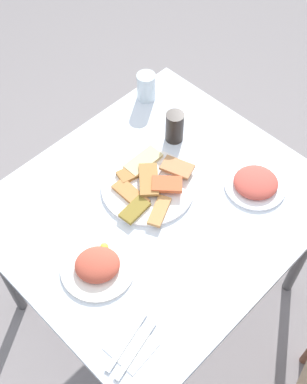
{
  "coord_description": "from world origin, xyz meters",
  "views": [
    {
      "loc": [
        0.68,
        0.66,
        2.13
      ],
      "look_at": [
        -0.01,
        -0.03,
        0.77
      ],
      "focal_mm": 46.84,
      "sensor_mm": 36.0,
      "label": 1
    }
  ],
  "objects_px": {
    "fork": "(127,341)",
    "paper_napkin": "(131,346)",
    "dining_table": "(157,217)",
    "soda_can": "(175,127)",
    "drinking_glass": "(146,87)",
    "salad_plate_greens": "(255,183)",
    "spoon": "(136,350)",
    "salad_plate_rice": "(98,266)",
    "pide_platter": "(148,185)"
  },
  "relations": [
    {
      "from": "paper_napkin",
      "to": "fork",
      "type": "height_order",
      "value": "fork"
    },
    {
      "from": "dining_table",
      "to": "drinking_glass",
      "type": "height_order",
      "value": "drinking_glass"
    },
    {
      "from": "drinking_glass",
      "to": "fork",
      "type": "relative_size",
      "value": 0.58
    },
    {
      "from": "dining_table",
      "to": "spoon",
      "type": "xyz_separation_m",
      "value": [
        0.39,
        0.3,
        0.09
      ]
    },
    {
      "from": "pide_platter",
      "to": "paper_napkin",
      "type": "bearing_deg",
      "value": 40.19
    },
    {
      "from": "dining_table",
      "to": "soda_can",
      "type": "height_order",
      "value": "soda_can"
    },
    {
      "from": "salad_plate_greens",
      "to": "paper_napkin",
      "type": "bearing_deg",
      "value": 8.34
    },
    {
      "from": "paper_napkin",
      "to": "fork",
      "type": "relative_size",
      "value": 0.59
    },
    {
      "from": "dining_table",
      "to": "soda_can",
      "type": "bearing_deg",
      "value": -147.41
    },
    {
      "from": "pide_platter",
      "to": "salad_plate_greens",
      "type": "relative_size",
      "value": 1.54
    },
    {
      "from": "dining_table",
      "to": "paper_napkin",
      "type": "xyz_separation_m",
      "value": [
        0.39,
        0.29,
        0.08
      ]
    },
    {
      "from": "drinking_glass",
      "to": "fork",
      "type": "xyz_separation_m",
      "value": [
        0.73,
        0.66,
        -0.05
      ]
    },
    {
      "from": "dining_table",
      "to": "paper_napkin",
      "type": "height_order",
      "value": "paper_napkin"
    },
    {
      "from": "soda_can",
      "to": "drinking_glass",
      "type": "relative_size",
      "value": 1.08
    },
    {
      "from": "spoon",
      "to": "fork",
      "type": "bearing_deg",
      "value": -102.47
    },
    {
      "from": "drinking_glass",
      "to": "fork",
      "type": "distance_m",
      "value": 0.98
    },
    {
      "from": "soda_can",
      "to": "dining_table",
      "type": "bearing_deg",
      "value": 32.59
    },
    {
      "from": "spoon",
      "to": "paper_napkin",
      "type": "bearing_deg",
      "value": -102.47
    },
    {
      "from": "salad_plate_greens",
      "to": "fork",
      "type": "xyz_separation_m",
      "value": [
        0.68,
        0.08,
        -0.01
      ]
    },
    {
      "from": "dining_table",
      "to": "fork",
      "type": "relative_size",
      "value": 5.29
    },
    {
      "from": "salad_plate_greens",
      "to": "drinking_glass",
      "type": "distance_m",
      "value": 0.58
    },
    {
      "from": "salad_plate_greens",
      "to": "drinking_glass",
      "type": "relative_size",
      "value": 1.88
    },
    {
      "from": "soda_can",
      "to": "drinking_glass",
      "type": "xyz_separation_m",
      "value": [
        -0.08,
        -0.23,
        -0.0
      ]
    },
    {
      "from": "pide_platter",
      "to": "soda_can",
      "type": "bearing_deg",
      "value": -157.96
    },
    {
      "from": "pide_platter",
      "to": "salad_plate_greens",
      "type": "distance_m",
      "value": 0.37
    },
    {
      "from": "dining_table",
      "to": "paper_napkin",
      "type": "relative_size",
      "value": 8.99
    },
    {
      "from": "salad_plate_greens",
      "to": "fork",
      "type": "relative_size",
      "value": 1.08
    },
    {
      "from": "dining_table",
      "to": "spoon",
      "type": "relative_size",
      "value": 5.46
    },
    {
      "from": "salad_plate_rice",
      "to": "drinking_glass",
      "type": "distance_m",
      "value": 0.76
    },
    {
      "from": "fork",
      "to": "spoon",
      "type": "distance_m",
      "value": 0.04
    },
    {
      "from": "salad_plate_greens",
      "to": "pide_platter",
      "type": "bearing_deg",
      "value": -44.75
    },
    {
      "from": "drinking_glass",
      "to": "paper_napkin",
      "type": "distance_m",
      "value": 0.99
    },
    {
      "from": "salad_plate_rice",
      "to": "paper_napkin",
      "type": "xyz_separation_m",
      "value": [
        0.1,
        0.25,
        -0.02
      ]
    },
    {
      "from": "drinking_glass",
      "to": "paper_napkin",
      "type": "height_order",
      "value": "drinking_glass"
    },
    {
      "from": "pide_platter",
      "to": "drinking_glass",
      "type": "xyz_separation_m",
      "value": [
        -0.3,
        -0.32,
        0.04
      ]
    },
    {
      "from": "dining_table",
      "to": "salad_plate_greens",
      "type": "distance_m",
      "value": 0.36
    },
    {
      "from": "dining_table",
      "to": "soda_can",
      "type": "distance_m",
      "value": 0.33
    },
    {
      "from": "pide_platter",
      "to": "soda_can",
      "type": "distance_m",
      "value": 0.25
    },
    {
      "from": "soda_can",
      "to": "fork",
      "type": "bearing_deg",
      "value": 33.6
    },
    {
      "from": "pide_platter",
      "to": "spoon",
      "type": "height_order",
      "value": "pide_platter"
    },
    {
      "from": "salad_plate_rice",
      "to": "spoon",
      "type": "distance_m",
      "value": 0.28
    },
    {
      "from": "dining_table",
      "to": "drinking_glass",
      "type": "xyz_separation_m",
      "value": [
        -0.33,
        -0.39,
        0.14
      ]
    },
    {
      "from": "drinking_glass",
      "to": "spoon",
      "type": "xyz_separation_m",
      "value": [
        0.73,
        0.69,
        -0.05
      ]
    },
    {
      "from": "salad_plate_greens",
      "to": "soda_can",
      "type": "distance_m",
      "value": 0.35
    },
    {
      "from": "soda_can",
      "to": "spoon",
      "type": "relative_size",
      "value": 0.64
    },
    {
      "from": "fork",
      "to": "pide_platter",
      "type": "bearing_deg",
      "value": -154.6
    },
    {
      "from": "salad_plate_greens",
      "to": "spoon",
      "type": "bearing_deg",
      "value": 9.81
    },
    {
      "from": "fork",
      "to": "paper_napkin",
      "type": "bearing_deg",
      "value": 76.66
    },
    {
      "from": "pide_platter",
      "to": "salad_plate_rice",
      "type": "height_order",
      "value": "salad_plate_rice"
    },
    {
      "from": "salad_plate_greens",
      "to": "paper_napkin",
      "type": "xyz_separation_m",
      "value": [
        0.68,
        0.1,
        -0.02
      ]
    }
  ]
}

